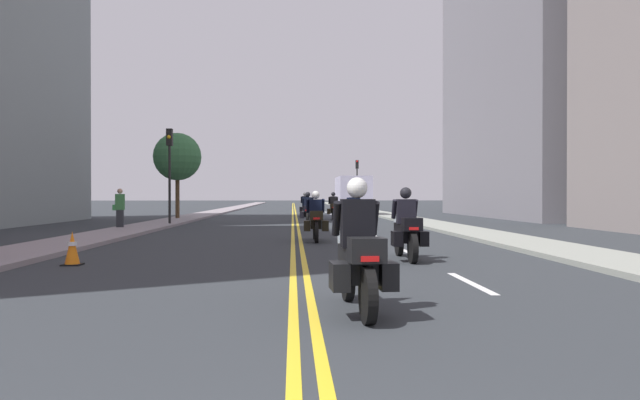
{
  "coord_description": "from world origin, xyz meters",
  "views": [
    {
      "loc": [
        -0.13,
        -1.44,
        1.43
      ],
      "look_at": [
        1.28,
        28.51,
        1.22
      ],
      "focal_mm": 32.73,
      "sensor_mm": 36.0,
      "label": 1
    }
  ],
  "objects_px": {
    "traffic_light_far": "(357,176)",
    "pedestrian_1": "(120,209)",
    "traffic_light_near": "(170,159)",
    "motorcycle_3": "(354,214)",
    "motorcycle_4": "(308,211)",
    "motorcycle_1": "(407,230)",
    "parked_truck": "(352,198)",
    "motorcycle_0": "(358,258)",
    "street_tree_0": "(177,157)",
    "motorcycle_6": "(305,207)",
    "motorcycle_5": "(333,208)",
    "motorcycle_2": "(316,220)",
    "traffic_cone_0": "(72,248)"
  },
  "relations": [
    {
      "from": "motorcycle_1",
      "to": "traffic_light_near",
      "type": "relative_size",
      "value": 0.49
    },
    {
      "from": "motorcycle_6",
      "to": "parked_truck",
      "type": "height_order",
      "value": "parked_truck"
    },
    {
      "from": "motorcycle_1",
      "to": "motorcycle_3",
      "type": "xyz_separation_m",
      "value": [
        0.0,
        11.15,
        0.0
      ]
    },
    {
      "from": "motorcycle_3",
      "to": "street_tree_0",
      "type": "height_order",
      "value": "street_tree_0"
    },
    {
      "from": "motorcycle_0",
      "to": "parked_truck",
      "type": "relative_size",
      "value": 0.33
    },
    {
      "from": "motorcycle_3",
      "to": "parked_truck",
      "type": "xyz_separation_m",
      "value": [
        1.78,
        18.24,
        0.61
      ]
    },
    {
      "from": "traffic_light_near",
      "to": "parked_truck",
      "type": "distance_m",
      "value": 17.58
    },
    {
      "from": "motorcycle_4",
      "to": "street_tree_0",
      "type": "bearing_deg",
      "value": 145.93
    },
    {
      "from": "motorcycle_3",
      "to": "motorcycle_4",
      "type": "xyz_separation_m",
      "value": [
        -1.79,
        5.09,
        -0.0
      ]
    },
    {
      "from": "street_tree_0",
      "to": "motorcycle_1",
      "type": "bearing_deg",
      "value": -66.9
    },
    {
      "from": "traffic_light_near",
      "to": "traffic_light_far",
      "type": "relative_size",
      "value": 0.96
    },
    {
      "from": "motorcycle_2",
      "to": "motorcycle_5",
      "type": "relative_size",
      "value": 1.05
    },
    {
      "from": "motorcycle_1",
      "to": "motorcycle_3",
      "type": "distance_m",
      "value": 11.15
    },
    {
      "from": "motorcycle_1",
      "to": "motorcycle_2",
      "type": "bearing_deg",
      "value": 108.48
    },
    {
      "from": "motorcycle_4",
      "to": "traffic_light_far",
      "type": "bearing_deg",
      "value": 81.21
    },
    {
      "from": "traffic_light_far",
      "to": "pedestrian_1",
      "type": "xyz_separation_m",
      "value": [
        -13.38,
        -30.34,
        -2.44
      ]
    },
    {
      "from": "motorcycle_2",
      "to": "traffic_light_near",
      "type": "height_order",
      "value": "traffic_light_near"
    },
    {
      "from": "motorcycle_4",
      "to": "pedestrian_1",
      "type": "relative_size",
      "value": 1.22
    },
    {
      "from": "street_tree_0",
      "to": "traffic_light_far",
      "type": "bearing_deg",
      "value": 57.59
    },
    {
      "from": "motorcycle_0",
      "to": "traffic_light_near",
      "type": "bearing_deg",
      "value": 104.3
    },
    {
      "from": "motorcycle_4",
      "to": "traffic_light_near",
      "type": "relative_size",
      "value": 0.46
    },
    {
      "from": "motorcycle_6",
      "to": "traffic_cone_0",
      "type": "bearing_deg",
      "value": -100.95
    },
    {
      "from": "motorcycle_0",
      "to": "motorcycle_3",
      "type": "relative_size",
      "value": 0.93
    },
    {
      "from": "parked_truck",
      "to": "motorcycle_1",
      "type": "bearing_deg",
      "value": -93.47
    },
    {
      "from": "motorcycle_1",
      "to": "motorcycle_3",
      "type": "bearing_deg",
      "value": 89.99
    },
    {
      "from": "traffic_light_far",
      "to": "parked_truck",
      "type": "bearing_deg",
      "value": -97.95
    },
    {
      "from": "motorcycle_5",
      "to": "motorcycle_6",
      "type": "distance_m",
      "value": 5.15
    },
    {
      "from": "traffic_cone_0",
      "to": "parked_truck",
      "type": "bearing_deg",
      "value": 73.55
    },
    {
      "from": "motorcycle_5",
      "to": "parked_truck",
      "type": "height_order",
      "value": "parked_truck"
    },
    {
      "from": "motorcycle_0",
      "to": "motorcycle_4",
      "type": "xyz_separation_m",
      "value": [
        -0.05,
        22.04,
        -0.01
      ]
    },
    {
      "from": "traffic_light_far",
      "to": "traffic_cone_0",
      "type": "bearing_deg",
      "value": -103.95
    },
    {
      "from": "motorcycle_4",
      "to": "traffic_light_far",
      "type": "distance_m",
      "value": 26.73
    },
    {
      "from": "motorcycle_5",
      "to": "motorcycle_2",
      "type": "bearing_deg",
      "value": -93.47
    },
    {
      "from": "motorcycle_1",
      "to": "parked_truck",
      "type": "xyz_separation_m",
      "value": [
        1.78,
        29.4,
        0.61
      ]
    },
    {
      "from": "motorcycle_6",
      "to": "motorcycle_5",
      "type": "bearing_deg",
      "value": -71.78
    },
    {
      "from": "motorcycle_0",
      "to": "motorcycle_6",
      "type": "distance_m",
      "value": 32.8
    },
    {
      "from": "traffic_light_far",
      "to": "parked_truck",
      "type": "xyz_separation_m",
      "value": [
        -1.8,
        -12.89,
        -2.07
      ]
    },
    {
      "from": "motorcycle_2",
      "to": "motorcycle_3",
      "type": "bearing_deg",
      "value": 72.72
    },
    {
      "from": "traffic_light_far",
      "to": "motorcycle_3",
      "type": "bearing_deg",
      "value": -96.56
    },
    {
      "from": "motorcycle_5",
      "to": "traffic_light_near",
      "type": "relative_size",
      "value": 0.46
    },
    {
      "from": "motorcycle_0",
      "to": "traffic_cone_0",
      "type": "xyz_separation_m",
      "value": [
        -5.35,
        5.16,
        -0.32
      ]
    },
    {
      "from": "motorcycle_1",
      "to": "motorcycle_4",
      "type": "distance_m",
      "value": 16.34
    },
    {
      "from": "motorcycle_6",
      "to": "motorcycle_1",
      "type": "bearing_deg",
      "value": -86.32
    },
    {
      "from": "motorcycle_6",
      "to": "street_tree_0",
      "type": "xyz_separation_m",
      "value": [
        -7.65,
        -5.08,
        3.06
      ]
    },
    {
      "from": "motorcycle_3",
      "to": "motorcycle_6",
      "type": "relative_size",
      "value": 1.02
    },
    {
      "from": "motorcycle_2",
      "to": "motorcycle_6",
      "type": "bearing_deg",
      "value": 90.0
    },
    {
      "from": "motorcycle_4",
      "to": "pedestrian_1",
      "type": "height_order",
      "value": "pedestrian_1"
    },
    {
      "from": "traffic_cone_0",
      "to": "motorcycle_0",
      "type": "bearing_deg",
      "value": -43.99
    },
    {
      "from": "traffic_light_near",
      "to": "traffic_light_far",
      "type": "bearing_deg",
      "value": 66.14
    },
    {
      "from": "motorcycle_4",
      "to": "traffic_light_far",
      "type": "xyz_separation_m",
      "value": [
        5.37,
        26.05,
        2.68
      ]
    }
  ]
}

